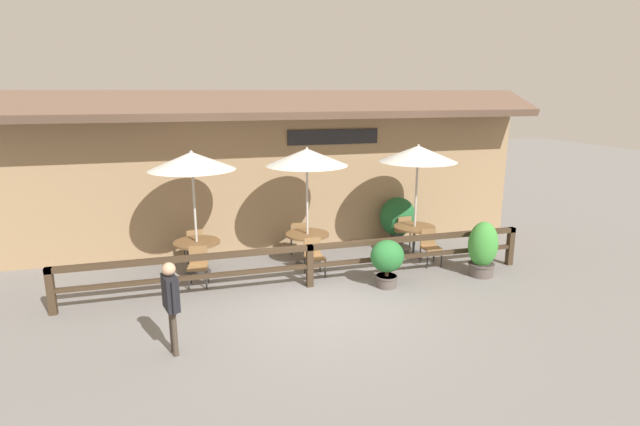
{
  "coord_description": "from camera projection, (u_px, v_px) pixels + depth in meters",
  "views": [
    {
      "loc": [
        -2.66,
        -8.93,
        4.19
      ],
      "look_at": [
        0.36,
        1.49,
        1.54
      ],
      "focal_mm": 28.0,
      "sensor_mm": 36.0,
      "label": 1
    }
  ],
  "objects": [
    {
      "name": "patio_umbrella_near",
      "position": [
        192.0,
        161.0,
        11.22
      ],
      "size": [
        1.97,
        1.97,
        2.91
      ],
      "color": "#B7B2A8",
      "rests_on": "ground"
    },
    {
      "name": "chair_far_wallside",
      "position": [
        402.0,
        229.0,
        13.79
      ],
      "size": [
        0.45,
        0.45,
        0.87
      ],
      "rotation": [
        0.0,
        0.0,
        3.21
      ],
      "color": "olive",
      "rests_on": "ground"
    },
    {
      "name": "chair_middle_streetside",
      "position": [
        314.0,
        255.0,
        11.6
      ],
      "size": [
        0.43,
        0.43,
        0.87
      ],
      "rotation": [
        0.0,
        0.0,
        0.03
      ],
      "color": "olive",
      "rests_on": "ground"
    },
    {
      "name": "chair_middle_wallside",
      "position": [
        298.0,
        236.0,
        13.15
      ],
      "size": [
        0.5,
        0.5,
        0.87
      ],
      "rotation": [
        0.0,
        0.0,
        2.94
      ],
      "color": "olive",
      "rests_on": "ground"
    },
    {
      "name": "patio_umbrella_middle",
      "position": [
        307.0,
        157.0,
        11.87
      ],
      "size": [
        1.97,
        1.97,
        2.91
      ],
      "color": "#B7B2A8",
      "rests_on": "ground"
    },
    {
      "name": "dining_table_far",
      "position": [
        414.0,
        232.0,
        13.01
      ],
      "size": [
        1.07,
        1.07,
        0.78
      ],
      "color": "brown",
      "rests_on": "ground"
    },
    {
      "name": "chair_near_streetside",
      "position": [
        198.0,
        264.0,
        10.98
      ],
      "size": [
        0.48,
        0.48,
        0.87
      ],
      "rotation": [
        0.0,
        0.0,
        -0.17
      ],
      "color": "olive",
      "rests_on": "ground"
    },
    {
      "name": "chair_near_wallside",
      "position": [
        194.0,
        243.0,
        12.48
      ],
      "size": [
        0.49,
        0.49,
        0.87
      ],
      "rotation": [
        0.0,
        0.0,
        3.33
      ],
      "color": "olive",
      "rests_on": "ground"
    },
    {
      "name": "building_facade",
      "position": [
        280.0,
        169.0,
        13.36
      ],
      "size": [
        14.28,
        1.49,
        4.23
      ],
      "color": "#997A56",
      "rests_on": "ground"
    },
    {
      "name": "dining_table_middle",
      "position": [
        307.0,
        239.0,
        12.36
      ],
      "size": [
        1.07,
        1.07,
        0.78
      ],
      "color": "brown",
      "rests_on": "ground"
    },
    {
      "name": "potted_plant_corner_fern",
      "position": [
        398.0,
        218.0,
        14.07
      ],
      "size": [
        1.01,
        0.91,
        1.31
      ],
      "color": "#564C47",
      "rests_on": "ground"
    },
    {
      "name": "ground_plane",
      "position": [
        323.0,
        305.0,
        10.05
      ],
      "size": [
        60.0,
        60.0,
        0.0
      ],
      "primitive_type": "plane",
      "color": "slate"
    },
    {
      "name": "pedestrian",
      "position": [
        171.0,
        296.0,
        7.96
      ],
      "size": [
        0.29,
        0.54,
        1.58
      ],
      "rotation": [
        0.0,
        0.0,
        -1.34
      ],
      "color": "#42382D",
      "rests_on": "ground"
    },
    {
      "name": "patio_railing",
      "position": [
        310.0,
        256.0,
        10.86
      ],
      "size": [
        10.4,
        0.14,
        0.95
      ],
      "color": "#3D2D1E",
      "rests_on": "ground"
    },
    {
      "name": "potted_plant_tall_tropical",
      "position": [
        483.0,
        249.0,
        11.54
      ],
      "size": [
        0.69,
        0.62,
        1.29
      ],
      "color": "#564C47",
      "rests_on": "ground"
    },
    {
      "name": "patio_umbrella_far",
      "position": [
        418.0,
        154.0,
        12.53
      ],
      "size": [
        1.97,
        1.97,
        2.91
      ],
      "color": "#B7B2A8",
      "rests_on": "ground"
    },
    {
      "name": "potted_plant_entrance_palm",
      "position": [
        387.0,
        260.0,
        10.86
      ],
      "size": [
        0.74,
        0.67,
        1.06
      ],
      "color": "#564C47",
      "rests_on": "ground"
    },
    {
      "name": "chair_far_streetside",
      "position": [
        430.0,
        245.0,
        12.32
      ],
      "size": [
        0.42,
        0.42,
        0.87
      ],
      "rotation": [
        0.0,
        0.0,
        -0.01
      ],
      "color": "olive",
      "rests_on": "ground"
    },
    {
      "name": "dining_table_near",
      "position": [
        197.0,
        248.0,
        11.71
      ],
      "size": [
        1.07,
        1.07,
        0.78
      ],
      "color": "brown",
      "rests_on": "ground"
    }
  ]
}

